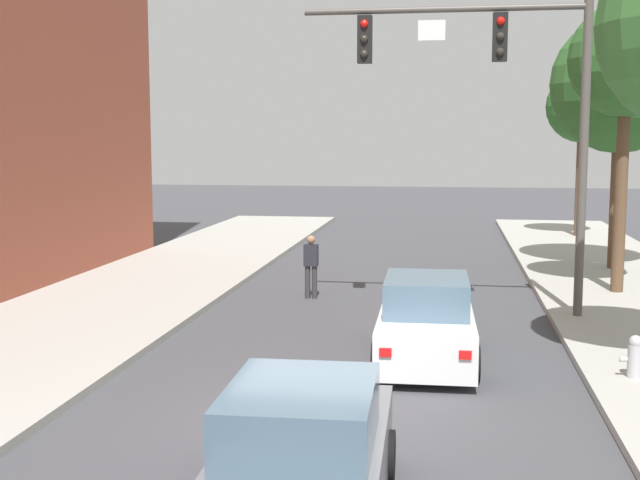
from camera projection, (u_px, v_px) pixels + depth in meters
name	position (u px, v px, depth m)	size (l,w,h in m)	color
ground_plane	(329.00, 419.00, 12.33)	(120.00, 120.00, 0.00)	#424247
traffic_signal_mast	(503.00, 83.00, 18.48)	(6.32, 0.38, 7.50)	#514C47
car_lead_white	(426.00, 323.00, 15.46)	(1.90, 4.27, 1.60)	silver
car_following_grey	(303.00, 464.00, 8.77)	(1.91, 4.28, 1.60)	slate
pedestrian_crossing_road	(311.00, 263.00, 21.54)	(0.36, 0.22, 1.64)	#333338
fire_hydrant	(635.00, 357.00, 13.91)	(0.48, 0.24, 0.72)	#B2B2B7
street_tree_second	(626.00, 62.00, 21.08)	(2.92, 2.92, 7.41)	brown
street_tree_third	(620.00, 85.00, 25.08)	(4.13, 4.13, 7.64)	brown
street_tree_farthest	(582.00, 108.00, 33.68)	(2.89, 2.89, 6.69)	brown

